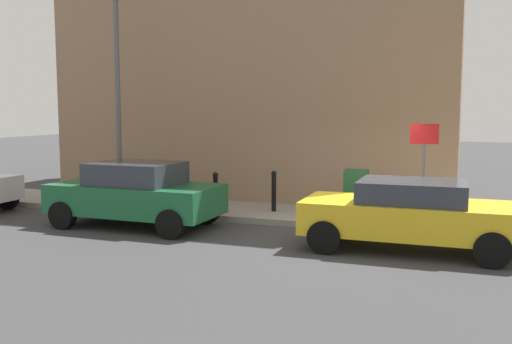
# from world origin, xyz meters

# --- Properties ---
(ground) EXTENTS (80.00, 80.00, 0.00)m
(ground) POSITION_xyz_m (0.00, 0.00, 0.00)
(ground) COLOR #38383A
(sidewalk) EXTENTS (2.24, 30.00, 0.15)m
(sidewalk) POSITION_xyz_m (2.08, 6.00, 0.07)
(sidewalk) COLOR gray
(sidewalk) RESTS_ON ground
(corner_building) EXTENTS (7.82, 11.89, 9.70)m
(corner_building) POSITION_xyz_m (7.06, 3.95, 4.85)
(corner_building) COLOR #937256
(corner_building) RESTS_ON ground
(car_yellow) EXTENTS (1.85, 4.06, 1.37)m
(car_yellow) POSITION_xyz_m (-0.37, -1.18, 0.73)
(car_yellow) COLOR gold
(car_yellow) RESTS_ON ground
(car_green) EXTENTS (1.99, 3.96, 1.51)m
(car_green) POSITION_xyz_m (-0.20, 5.02, 0.78)
(car_green) COLOR #195933
(car_green) RESTS_ON ground
(utility_cabinet) EXTENTS (0.46, 0.61, 1.15)m
(utility_cabinet) POSITION_xyz_m (1.91, 0.26, 0.68)
(utility_cabinet) COLOR #1E4C28
(utility_cabinet) RESTS_ON sidewalk
(bollard_near_cabinet) EXTENTS (0.14, 0.14, 1.04)m
(bollard_near_cabinet) POSITION_xyz_m (2.01, 2.37, 0.70)
(bollard_near_cabinet) COLOR black
(bollard_near_cabinet) RESTS_ON sidewalk
(bollard_far_kerb) EXTENTS (0.14, 0.14, 1.04)m
(bollard_far_kerb) POSITION_xyz_m (1.21, 3.62, 0.70)
(bollard_far_kerb) COLOR black
(bollard_far_kerb) RESTS_ON sidewalk
(street_sign) EXTENTS (0.08, 0.60, 2.30)m
(street_sign) POSITION_xyz_m (1.25, -1.31, 1.66)
(street_sign) COLOR #59595B
(street_sign) RESTS_ON sidewalk
(lamppost) EXTENTS (0.20, 0.44, 5.72)m
(lamppost) POSITION_xyz_m (1.79, 6.76, 3.30)
(lamppost) COLOR #59595B
(lamppost) RESTS_ON sidewalk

